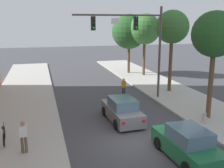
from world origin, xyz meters
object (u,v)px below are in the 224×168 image
object	(u,v)px
pedestrian_crossing_road	(124,87)
street_tree_farthest	(129,32)
street_tree_nearest	(215,35)
street_tree_third	(145,29)
car_lead_grey	(122,111)
street_tree_second	(172,28)
bicycle_leaning	(4,135)
pedestrian_sidewalk_left_walker	(23,135)
car_following_green	(187,145)
traffic_signal_mast	(136,36)
fire_hydrant	(204,117)

from	to	relation	value
pedestrian_crossing_road	street_tree_farthest	world-z (taller)	street_tree_farthest
street_tree_nearest	street_tree_third	distance (m)	15.09
car_lead_grey	street_tree_second	distance (m)	10.24
pedestrian_crossing_road	bicycle_leaning	distance (m)	11.68
pedestrian_sidewalk_left_walker	street_tree_second	bearing A→B (deg)	36.29
car_lead_grey	street_tree_third	xyz separation A→B (m)	(7.07, 13.82, 4.89)
car_following_green	street_tree_second	bearing A→B (deg)	66.68
traffic_signal_mast	bicycle_leaning	world-z (taller)	traffic_signal_mast
street_tree_nearest	street_tree_farthest	distance (m)	16.85
car_lead_grey	bicycle_leaning	world-z (taller)	car_lead_grey
car_lead_grey	street_tree_nearest	xyz separation A→B (m)	(5.72, -1.21, 4.90)
car_following_green	car_lead_grey	bearing A→B (deg)	104.89
street_tree_nearest	pedestrian_sidewalk_left_walker	bearing A→B (deg)	-170.19
pedestrian_sidewalk_left_walker	street_tree_nearest	bearing A→B (deg)	9.81
pedestrian_crossing_road	street_tree_second	distance (m)	6.80
pedestrian_sidewalk_left_walker	street_tree_nearest	world-z (taller)	street_tree_nearest
traffic_signal_mast	car_lead_grey	distance (m)	6.85
bicycle_leaning	street_tree_second	size ratio (longest dim) A/B	0.24
car_lead_grey	pedestrian_crossing_road	size ratio (longest dim) A/B	2.62
street_tree_third	pedestrian_crossing_road	bearing A→B (deg)	-122.24
pedestrian_sidewalk_left_walker	bicycle_leaning	bearing A→B (deg)	126.11
car_lead_grey	car_following_green	bearing A→B (deg)	-75.11
car_lead_grey	fire_hydrant	xyz separation A→B (m)	(4.86, -2.04, -0.22)
street_tree_nearest	fire_hydrant	bearing A→B (deg)	-135.84
street_tree_nearest	traffic_signal_mast	bearing A→B (deg)	119.91
street_tree_second	car_lead_grey	bearing A→B (deg)	-137.47
fire_hydrant	street_tree_nearest	world-z (taller)	street_tree_nearest
car_following_green	street_tree_third	distance (m)	20.81
pedestrian_sidewalk_left_walker	street_tree_farthest	size ratio (longest dim) A/B	0.23
street_tree_third	bicycle_leaning	bearing A→B (deg)	-132.36
pedestrian_sidewalk_left_walker	street_tree_third	distance (m)	21.98
pedestrian_sidewalk_left_walker	car_lead_grey	bearing A→B (deg)	28.26
pedestrian_sidewalk_left_walker	car_following_green	bearing A→B (deg)	-17.62
car_following_green	street_tree_second	size ratio (longest dim) A/B	0.59
fire_hydrant	street_tree_farthest	distance (m)	18.33
fire_hydrant	bicycle_leaning	bearing A→B (deg)	178.58
pedestrian_crossing_road	street_tree_nearest	bearing A→B (deg)	-61.04
pedestrian_sidewalk_left_walker	fire_hydrant	world-z (taller)	pedestrian_sidewalk_left_walker
fire_hydrant	street_tree_nearest	xyz separation A→B (m)	(0.86, 0.83, 5.12)
street_tree_third	car_following_green	bearing A→B (deg)	-106.00
car_following_green	fire_hydrant	bearing A→B (deg)	46.81
car_lead_grey	street_tree_farthest	size ratio (longest dim) A/B	0.59
car_following_green	pedestrian_sidewalk_left_walker	distance (m)	7.90
car_following_green	street_tree_farthest	world-z (taller)	street_tree_farthest
street_tree_nearest	bicycle_leaning	bearing A→B (deg)	-177.61
bicycle_leaning	street_tree_nearest	xyz separation A→B (m)	(12.83, 0.54, 5.08)
pedestrian_crossing_road	bicycle_leaning	world-z (taller)	pedestrian_crossing_road
pedestrian_sidewalk_left_walker	street_tree_farthest	distance (m)	22.65
bicycle_leaning	street_tree_third	distance (m)	21.66
traffic_signal_mast	pedestrian_crossing_road	world-z (taller)	traffic_signal_mast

